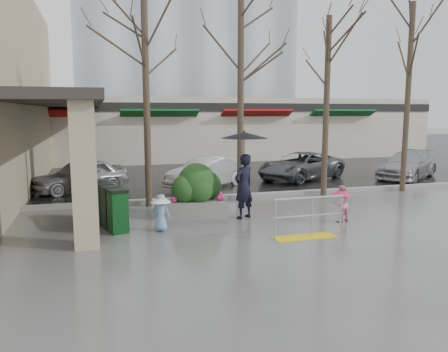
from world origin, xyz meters
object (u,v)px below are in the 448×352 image
tree_west (145,49)px  woman (244,168)px  tree_east (410,52)px  car_b (207,172)px  news_boxes (108,206)px  handrail (307,223)px  tree_midwest (241,48)px  child_pink (341,201)px  tree_mideast (328,63)px  planter (197,191)px  car_a (80,175)px  car_d (407,165)px  car_c (301,166)px  child_blue (161,209)px

tree_west → woman: 5.01m
tree_east → car_b: (-7.25, 2.97, -4.75)m
tree_west → news_boxes: 5.24m
handrail → tree_east: tree_east is taller
tree_midwest → child_pink: tree_midwest is taller
tree_mideast → woman: bearing=-148.4°
tree_mideast → news_boxes: tree_mideast is taller
tree_east → woman: tree_east is taller
car_b → planter: bearing=-52.0°
tree_west → car_a: size_ratio=1.84×
child_pink → planter: (-3.79, 1.75, 0.17)m
tree_midwest → car_d: (9.30, 2.83, -4.60)m
woman → planter: woman is taller
car_a → car_b: (5.02, -0.57, 0.00)m
handrail → tree_mideast: bearing=56.8°
handrail → tree_east: 9.60m
child_pink → car_c: size_ratio=0.23×
car_b → news_boxes: bearing=-72.6°
car_b → woman: bearing=-37.2°
planter → tree_midwest: bearing=43.8°
handrail → child_blue: 3.78m
tree_west → planter: size_ratio=3.38×
planter → handrail: bearing=-53.3°
car_d → car_a: bearing=-125.9°
car_b → car_d: size_ratio=0.88×
tree_midwest → car_c: 7.35m
tree_east → car_b: 9.16m
child_blue → tree_east: bearing=-132.5°
car_a → car_b: 5.05m
handrail → planter: (-2.15, 2.89, 0.40)m
woman → child_blue: size_ratio=2.59×
tree_midwest → tree_mideast: bearing=-0.0°
tree_west → news_boxes: (-1.38, -2.29, -4.51)m
child_blue → car_b: (2.81, 6.17, 0.04)m
car_b → car_c: bearing=66.0°
planter → car_a: (-3.47, 5.45, -0.14)m
handrail → woman: woman is taller
woman → planter: size_ratio=1.28×
tree_midwest → car_c: tree_midwest is taller
tree_east → car_a: 13.62m
tree_mideast → car_b: tree_mideast is taller
car_a → car_d: bearing=62.3°
tree_mideast → child_blue: tree_mideast is taller
child_blue → planter: bearing=-104.7°
tree_east → child_pink: bearing=-143.8°
planter → news_boxes: size_ratio=0.96×
child_pink → tree_east: bearing=-160.0°
child_blue → car_c: bearing=-107.1°
news_boxes → child_blue: bearing=-51.7°
child_blue → planter: (1.27, 1.29, 0.18)m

